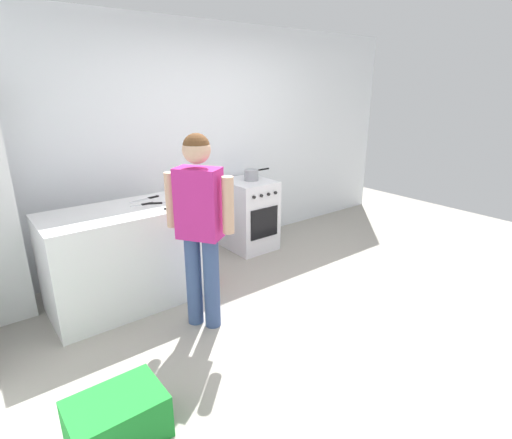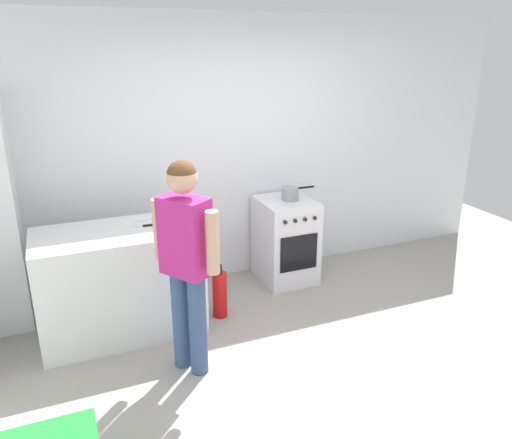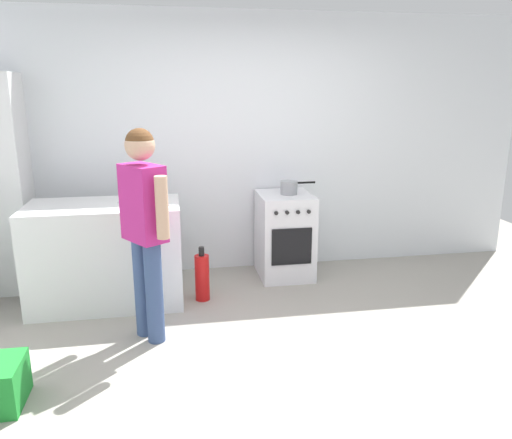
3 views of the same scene
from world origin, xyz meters
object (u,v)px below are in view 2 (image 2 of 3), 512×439
at_px(oven_left, 285,240).
at_px(fire_extinguisher, 220,294).
at_px(knife_bread, 171,226).
at_px(person, 186,252).
at_px(knife_utility, 177,233).
at_px(knife_chef, 152,219).
at_px(knife_paring, 146,226).
at_px(pot, 290,194).

distance_m(oven_left, fire_extinguisher, 1.01).
bearing_deg(knife_bread, person, -94.76).
height_order(knife_bread, fire_extinguisher, knife_bread).
height_order(oven_left, fire_extinguisher, oven_left).
bearing_deg(person, oven_left, 40.40).
height_order(person, fire_extinguisher, person).
relative_size(knife_utility, knife_chef, 0.81).
relative_size(knife_paring, fire_extinguisher, 0.42).
bearing_deg(fire_extinguisher, knife_chef, 151.01).
distance_m(knife_utility, knife_chef, 0.44).
bearing_deg(pot, knife_bread, -161.45).
relative_size(knife_bread, knife_utility, 1.29).
bearing_deg(person, pot, 39.32).
xyz_separation_m(oven_left, knife_utility, (-1.26, -0.63, 0.48)).
xyz_separation_m(knife_chef, person, (0.05, -0.92, 0.04)).
bearing_deg(fire_extinguisher, oven_left, 28.78).
distance_m(oven_left, knife_chef, 1.46).
relative_size(pot, knife_utility, 1.39).
distance_m(knife_bread, knife_paring, 0.21).
relative_size(oven_left, fire_extinguisher, 1.70).
distance_m(pot, knife_chef, 1.42).
distance_m(pot, person, 1.75).
height_order(knife_bread, knife_utility, same).
xyz_separation_m(knife_utility, knife_paring, (-0.19, 0.27, 0.00)).
xyz_separation_m(knife_paring, fire_extinguisher, (0.58, -0.12, -0.69)).
relative_size(pot, knife_bread, 1.08).
distance_m(pot, fire_extinguisher, 1.24).
bearing_deg(knife_chef, fire_extinguisher, -28.99).
xyz_separation_m(person, fire_extinguisher, (0.44, 0.64, -0.73)).
distance_m(knife_bread, fire_extinguisher, 0.79).
relative_size(oven_left, knife_bread, 2.62).
relative_size(oven_left, pot, 2.43).
xyz_separation_m(knife_bread, knife_utility, (-0.00, -0.18, 0.00)).
height_order(pot, knife_utility, pot).
bearing_deg(person, knife_bread, 85.24).
bearing_deg(knife_paring, knife_chef, 61.78).
bearing_deg(knife_chef, person, -86.74).
xyz_separation_m(pot, person, (-1.35, -1.11, 0.03)).
xyz_separation_m(knife_utility, knife_chef, (-0.11, 0.43, -0.00)).
xyz_separation_m(knife_utility, person, (-0.05, -0.49, 0.04)).
bearing_deg(knife_bread, oven_left, 19.52).
bearing_deg(person, fire_extinguisher, 55.24).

